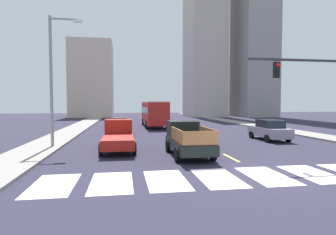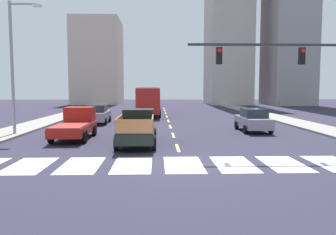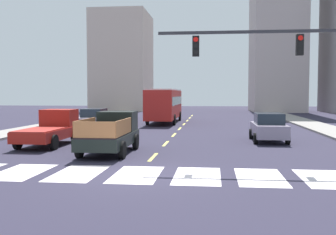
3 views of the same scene
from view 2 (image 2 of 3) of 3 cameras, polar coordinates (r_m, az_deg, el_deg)
name	(u,v)px [view 2 (image 2 of 3)]	position (r m, az deg, el deg)	size (l,w,h in m)	color
ground_plane	(183,165)	(14.57, 2.61, -7.92)	(160.00, 160.00, 0.00)	#272435
sidewalk_right	(289,121)	(34.75, 19.70, -0.52)	(2.81, 110.00, 0.15)	gray
sidewalk_left	(46,122)	(33.99, -19.94, -0.65)	(2.81, 110.00, 0.15)	gray
crosswalk_stripe_1	(29,166)	(15.49, -22.36, -7.51)	(1.62, 3.16, 0.01)	silver
crosswalk_stripe_2	(81,165)	(14.88, -14.44, -7.79)	(1.62, 3.16, 0.01)	silver
crosswalk_stripe_3	(132,165)	(14.56, -6.01, -7.94)	(1.62, 3.16, 0.01)	silver
crosswalk_stripe_4	(183,164)	(14.57, 2.61, -7.91)	(1.62, 3.16, 0.01)	silver
crosswalk_stripe_5	(234,164)	(14.89, 11.02, -7.71)	(1.62, 3.16, 0.01)	silver
crosswalk_stripe_6	(284,164)	(15.52, 18.91, -7.37)	(1.62, 3.16, 0.01)	silver
crosswalk_stripe_7	(333,163)	(16.41, 26.06, -6.95)	(1.62, 3.16, 0.01)	silver
lane_dash_0	(178,148)	(18.48, 1.63, -5.13)	(0.16, 2.40, 0.01)	#DED351
lane_dash_1	(173,135)	(23.41, 0.88, -2.97)	(0.16, 2.40, 0.01)	#DED351
lane_dash_2	(170,127)	(28.37, 0.39, -1.56)	(0.16, 2.40, 0.01)	#DED351
lane_dash_3	(168,121)	(33.33, 0.05, -0.57)	(0.16, 2.40, 0.01)	#DED351
lane_dash_4	(167,117)	(38.31, -0.21, 0.16)	(0.16, 2.40, 0.01)	#DED351
lane_dash_5	(166,113)	(43.29, -0.40, 0.72)	(0.16, 2.40, 0.01)	#DED351
lane_dash_6	(165,111)	(48.28, -0.56, 1.17)	(0.16, 2.40, 0.01)	#DED351
lane_dash_7	(164,108)	(53.27, -0.68, 1.53)	(0.16, 2.40, 0.01)	#DED351
pickup_stakebed	(137,128)	(19.65, -5.18, -1.79)	(2.18, 5.20, 1.96)	black
pickup_dark	(76,124)	(22.66, -15.26, -1.08)	(2.18, 5.20, 1.96)	#A51B12
city_bus	(149,99)	(39.78, -3.22, 3.15)	(2.72, 10.80, 3.32)	#B4201C
sedan_near_right	(253,120)	(25.99, 14.15, -0.42)	(2.02, 4.40, 1.72)	gray
sedan_mid	(98,114)	(31.40, -11.79, 0.54)	(2.02, 4.40, 1.72)	gray
traffic_signal_gantry	(326,68)	(18.97, 25.02, 7.56)	(10.53, 0.27, 6.00)	#2D2D33
streetlight_left	(14,62)	(25.23, -24.48, 8.47)	(2.20, 0.28, 9.00)	gray
block_mid_left	(98,62)	(71.14, -11.71, 9.11)	(9.24, 11.42, 16.86)	beige
block_mid_right	(228,16)	(70.67, 10.07, 16.56)	(7.88, 11.74, 34.92)	#B9A9A4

